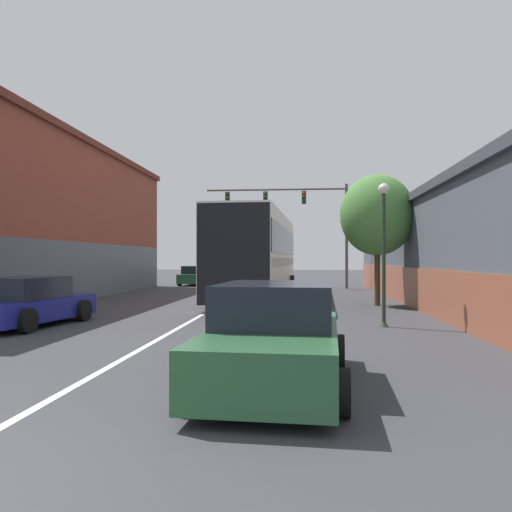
# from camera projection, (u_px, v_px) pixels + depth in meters

# --- Properties ---
(lane_center_line) EXTENTS (0.14, 44.34, 0.01)m
(lane_center_line) POSITION_uv_depth(u_px,v_px,m) (217.00, 306.00, 19.46)
(lane_center_line) COLOR silver
(lane_center_line) RESTS_ON ground_plane
(building_right_storefront) EXTENTS (7.95, 28.55, 4.37)m
(building_right_storefront) POSITION_uv_depth(u_px,v_px,m) (505.00, 247.00, 19.66)
(building_right_storefront) COLOR #4C515B
(building_right_storefront) RESTS_ON ground_plane
(bus) EXTENTS (3.25, 12.33, 3.81)m
(bus) POSITION_uv_depth(u_px,v_px,m) (257.00, 253.00, 22.66)
(bus) COLOR silver
(bus) RESTS_ON ground_plane
(hatchback_foreground) EXTENTS (2.26, 4.33, 1.49)m
(hatchback_foreground) POSITION_uv_depth(u_px,v_px,m) (275.00, 338.00, 7.37)
(hatchback_foreground) COLOR #285633
(hatchback_foreground) RESTS_ON ground_plane
(parked_car_left_near) EXTENTS (2.26, 4.51, 1.35)m
(parked_car_left_near) POSITION_uv_depth(u_px,v_px,m) (198.00, 276.00, 35.36)
(parked_car_left_near) COLOR #285633
(parked_car_left_near) RESTS_ON ground_plane
(parked_car_left_mid) EXTENTS (2.31, 4.30, 1.36)m
(parked_car_left_mid) POSITION_uv_depth(u_px,v_px,m) (29.00, 303.00, 13.75)
(parked_car_left_mid) COLOR navy
(parked_car_left_mid) RESTS_ON ground_plane
(traffic_signal_gantry) EXTENTS (8.90, 0.36, 6.53)m
(traffic_signal_gantry) POSITION_uv_depth(u_px,v_px,m) (299.00, 211.00, 31.30)
(traffic_signal_gantry) COLOR #514C47
(traffic_signal_gantry) RESTS_ON ground_plane
(street_lamp) EXTENTS (0.29, 0.29, 3.93)m
(street_lamp) POSITION_uv_depth(u_px,v_px,m) (384.00, 247.00, 13.64)
(street_lamp) COLOR #233323
(street_lamp) RESTS_ON ground_plane
(street_tree_near) EXTENTS (2.94, 2.64, 5.23)m
(street_tree_near) POSITION_uv_depth(u_px,v_px,m) (377.00, 215.00, 19.86)
(street_tree_near) COLOR #4C3823
(street_tree_near) RESTS_ON ground_plane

